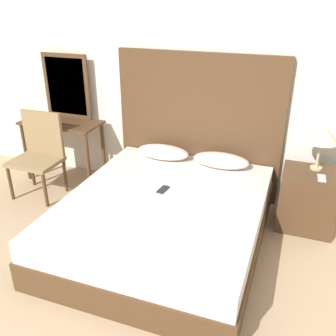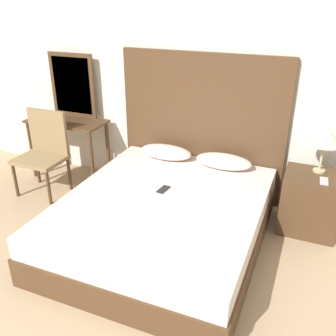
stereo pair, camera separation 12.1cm
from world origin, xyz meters
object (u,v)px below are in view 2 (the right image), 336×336
at_px(phone_on_bed, 163,189).
at_px(phone_on_nightstand, 324,181).
at_px(bed, 164,220).
at_px(vanity_desk, 68,131).
at_px(chair, 44,148).
at_px(nightstand, 310,203).
at_px(table_lamp, 326,136).

bearing_deg(phone_on_bed, phone_on_nightstand, 18.43).
bearing_deg(bed, vanity_desk, 153.34).
bearing_deg(bed, chair, 166.02).
xyz_separation_m(nightstand, vanity_desk, (-2.77, 0.10, 0.29)).
height_order(nightstand, chair, chair).
bearing_deg(phone_on_bed, table_lamp, 26.46).
relative_size(table_lamp, vanity_desk, 0.47).
height_order(phone_on_bed, nightstand, nightstand).
bearing_deg(chair, table_lamp, 7.60).
distance_m(table_lamp, chair, 2.90).
xyz_separation_m(bed, table_lamp, (1.23, 0.78, 0.71)).
distance_m(bed, table_lamp, 1.62).
relative_size(nightstand, vanity_desk, 0.62).
xyz_separation_m(bed, phone_on_bed, (-0.06, 0.14, 0.23)).
height_order(phone_on_bed, vanity_desk, vanity_desk).
xyz_separation_m(table_lamp, chair, (-2.84, -0.38, -0.42)).
bearing_deg(nightstand, vanity_desk, 178.02).
distance_m(nightstand, table_lamp, 0.65).
bearing_deg(chair, phone_on_bed, -9.58).
relative_size(nightstand, table_lamp, 1.32).
distance_m(phone_on_bed, vanity_desk, 1.65).
bearing_deg(phone_on_nightstand, vanity_desk, 175.91).
bearing_deg(nightstand, phone_on_nightstand, -53.33).
distance_m(bed, chair, 1.69).
xyz_separation_m(phone_on_bed, table_lamp, (1.29, 0.64, 0.48)).
relative_size(phone_on_bed, nightstand, 0.27).
bearing_deg(nightstand, phone_on_bed, -156.21).
distance_m(nightstand, phone_on_nightstand, 0.33).
bearing_deg(table_lamp, chair, -172.40).
height_order(table_lamp, vanity_desk, table_lamp).
bearing_deg(vanity_desk, table_lamp, -0.18).
xyz_separation_m(phone_on_nightstand, vanity_desk, (-2.85, 0.20, -0.00)).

